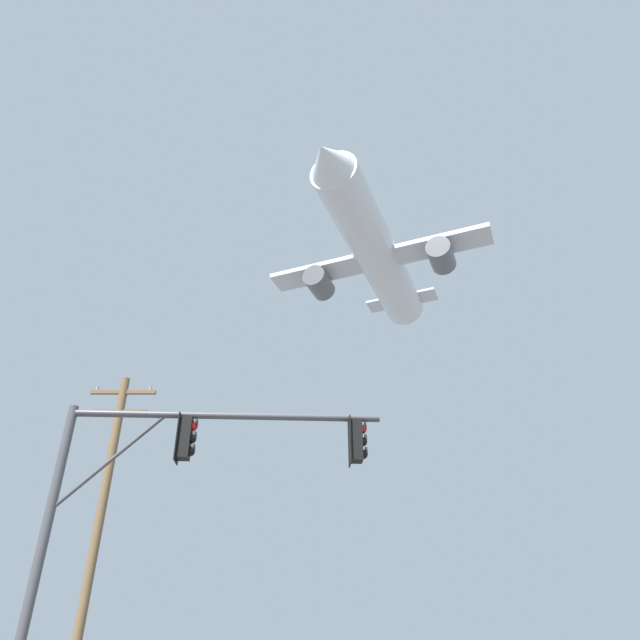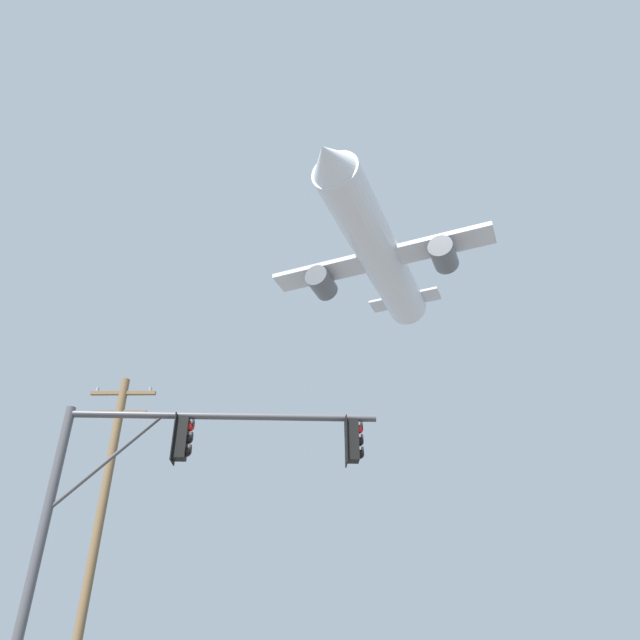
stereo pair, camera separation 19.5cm
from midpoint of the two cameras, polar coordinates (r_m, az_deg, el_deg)
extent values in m
cylinder|color=#4C4C51|center=(13.19, -25.64, -20.45)|extent=(0.20, 0.20, 6.26)
cylinder|color=#4C4C51|center=(13.11, -8.92, -9.29)|extent=(6.69, 0.49, 0.15)
cylinder|color=#4C4C51|center=(13.26, -19.64, -12.83)|extent=(2.07, 0.18, 2.10)
cube|color=black|center=(12.91, 3.64, -11.74)|extent=(0.28, 0.33, 0.90)
cylinder|color=black|center=(13.08, 3.56, -9.63)|extent=(0.05, 0.05, 0.12)
cube|color=black|center=(12.89, 3.00, -11.74)|extent=(0.05, 0.46, 1.04)
sphere|color=red|center=(13.01, 4.24, -10.61)|extent=(0.20, 0.20, 0.20)
cylinder|color=black|center=(13.04, 4.52, -10.37)|extent=(0.05, 0.21, 0.21)
sphere|color=black|center=(12.92, 4.29, -11.78)|extent=(0.20, 0.20, 0.20)
cylinder|color=black|center=(12.95, 4.57, -11.53)|extent=(0.05, 0.21, 0.21)
sphere|color=black|center=(12.83, 4.34, -12.96)|extent=(0.20, 0.20, 0.20)
cylinder|color=black|center=(12.86, 4.62, -12.71)|extent=(0.05, 0.21, 0.21)
cube|color=black|center=(13.06, -12.97, -11.26)|extent=(0.28, 0.33, 0.90)
cylinder|color=black|center=(13.23, -12.71, -9.18)|extent=(0.05, 0.05, 0.12)
cube|color=black|center=(13.09, -13.58, -11.22)|extent=(0.05, 0.46, 1.04)
sphere|color=red|center=(13.12, -12.20, -10.18)|extent=(0.20, 0.20, 0.20)
cylinder|color=black|center=(13.13, -11.89, -9.95)|extent=(0.05, 0.21, 0.21)
sphere|color=black|center=(13.03, -12.34, -11.33)|extent=(0.20, 0.20, 0.20)
cylinder|color=black|center=(13.04, -12.02, -11.10)|extent=(0.05, 0.21, 0.21)
sphere|color=black|center=(12.94, -12.47, -12.50)|extent=(0.20, 0.20, 0.20)
cylinder|color=black|center=(12.95, -12.16, -12.27)|extent=(0.05, 0.21, 0.21)
cylinder|color=brown|center=(19.71, -20.62, -18.59)|extent=(0.28, 0.28, 9.84)
cube|color=brown|center=(20.95, -18.43, -6.80)|extent=(2.20, 0.12, 0.12)
cube|color=brown|center=(20.70, -18.75, -8.56)|extent=(1.80, 0.12, 0.12)
cylinder|color=gray|center=(21.30, -20.69, -6.42)|extent=(0.10, 0.10, 0.18)
cylinder|color=gray|center=(20.73, -16.01, -6.57)|extent=(0.10, 0.10, 0.18)
cylinder|color=white|center=(54.03, 5.73, 6.78)|extent=(11.70, 21.76, 3.89)
cone|color=white|center=(45.37, 0.99, 15.49)|extent=(4.42, 3.85, 3.69)
cone|color=white|center=(63.75, 8.95, 0.63)|extent=(3.97, 3.48, 3.31)
cube|color=silver|center=(54.15, 5.96, 5.93)|extent=(20.18, 10.12, 0.44)
cylinder|color=#595B60|center=(52.56, 12.09, 6.23)|extent=(3.11, 3.52, 2.19)
cylinder|color=#595B60|center=(54.97, 0.25, 3.62)|extent=(3.11, 3.52, 2.19)
cube|color=#B21E1E|center=(62.81, 8.21, 3.46)|extent=(1.53, 3.27, 4.62)
cube|color=silver|center=(62.01, 8.39, 1.95)|extent=(7.58, 4.73, 0.24)
camera|label=1|loc=(0.10, -89.80, -0.12)|focal=32.72mm
camera|label=2|loc=(0.10, 90.20, 0.12)|focal=32.72mm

